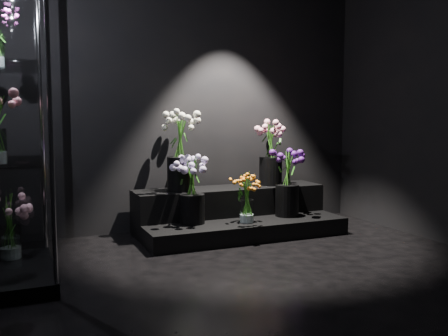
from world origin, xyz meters
TOP-DOWN VIEW (x-y plane):
  - floor at (0.00, 0.00)m, footprint 4.00×4.00m
  - wall_back at (0.00, 2.00)m, footprint 4.00×0.00m
  - display_riser at (0.42, 1.60)m, footprint 1.98×0.88m
  - display_case at (-1.68, 0.84)m, footprint 0.60×1.00m
  - bouquet_orange_bells at (0.39, 1.27)m, footprint 0.26×0.26m
  - bouquet_lilac at (-0.09, 1.44)m, footprint 0.47×0.47m
  - bouquet_purple at (0.90, 1.39)m, footprint 0.38×0.38m
  - bouquet_cream_roses at (-0.12, 1.70)m, footprint 0.46×0.46m
  - bouquet_pink_roses at (0.89, 1.72)m, footprint 0.37×0.37m
  - bouquet_case_base_pink at (-1.66, 1.09)m, footprint 0.39×0.39m

SIDE VIEW (x-z plane):
  - floor at x=0.00m, z-range 0.00..0.00m
  - display_riser at x=0.42m, z-range -0.04..0.40m
  - bouquet_case_base_pink at x=-1.66m, z-range 0.11..0.59m
  - bouquet_orange_bells at x=0.39m, z-range 0.17..0.64m
  - bouquet_lilac at x=-0.09m, z-range 0.21..0.84m
  - bouquet_purple at x=0.90m, z-range 0.21..0.87m
  - bouquet_pink_roses at x=0.89m, z-range 0.49..1.15m
  - bouquet_cream_roses at x=-0.12m, z-range 0.50..1.26m
  - display_case at x=-1.68m, z-range 0.00..2.21m
  - wall_back at x=0.00m, z-range -0.60..3.40m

